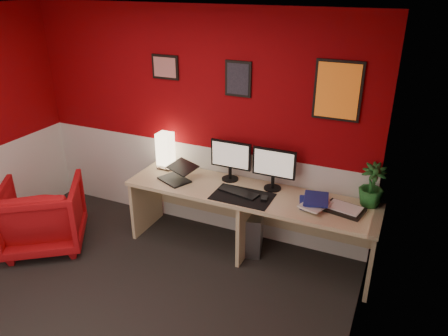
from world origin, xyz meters
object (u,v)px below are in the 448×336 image
at_px(desk, 248,223).
at_px(shoji_lamp, 166,152).
at_px(laptop, 174,171).
at_px(zen_tray, 344,209).
at_px(potted_plant, 372,185).
at_px(monitor_left, 230,155).
at_px(monitor_right, 274,163).
at_px(pc_tower, 253,230).
at_px(armchair, 43,215).

xyz_separation_m(desk, shoji_lamp, (-1.09, 0.18, 0.56)).
bearing_deg(laptop, zen_tray, 27.28).
bearing_deg(potted_plant, zen_tray, -133.10).
bearing_deg(monitor_left, laptop, -153.17).
bearing_deg(desk, zen_tray, 0.99).
height_order(desk, monitor_right, monitor_right).
relative_size(desk, laptop, 7.88).
xyz_separation_m(laptop, monitor_left, (0.54, 0.27, 0.18)).
bearing_deg(monitor_right, laptop, -166.35).
bearing_deg(shoji_lamp, zen_tray, -4.70).
xyz_separation_m(monitor_right, pc_tower, (-0.17, -0.07, -0.80)).
relative_size(laptop, pc_tower, 0.73).
distance_m(pc_tower, armchair, 2.29).
bearing_deg(monitor_left, monitor_right, -2.64).
relative_size(shoji_lamp, monitor_right, 0.69).
bearing_deg(zen_tray, potted_plant, 46.90).
bearing_deg(monitor_left, pc_tower, -15.93).
xyz_separation_m(shoji_lamp, pc_tower, (1.10, -0.07, -0.70)).
distance_m(shoji_lamp, laptop, 0.37).
relative_size(potted_plant, pc_tower, 0.94).
relative_size(desk, zen_tray, 7.43).
bearing_deg(monitor_right, potted_plant, 3.18).
bearing_deg(pc_tower, monitor_right, 6.36).
distance_m(monitor_right, pc_tower, 0.82).
distance_m(potted_plant, armchair, 3.44).
height_order(monitor_left, pc_tower, monitor_left).
distance_m(monitor_right, potted_plant, 0.96).
height_order(monitor_right, zen_tray, monitor_right).
relative_size(potted_plant, armchair, 0.51).
xyz_separation_m(zen_tray, armchair, (-3.04, -0.79, -0.37)).
distance_m(desk, monitor_left, 0.75).
height_order(desk, laptop, laptop).
distance_m(desk, zen_tray, 1.03).
relative_size(monitor_left, armchair, 0.71).
xyz_separation_m(potted_plant, pc_tower, (-1.13, -0.12, -0.72)).
height_order(laptop, monitor_left, monitor_left).
distance_m(shoji_lamp, monitor_right, 1.28).
xyz_separation_m(shoji_lamp, potted_plant, (2.24, 0.05, 0.01)).
bearing_deg(zen_tray, laptop, -177.14).
bearing_deg(armchair, monitor_right, 167.35).
bearing_deg(desk, monitor_left, 146.06).
distance_m(laptop, monitor_left, 0.63).
relative_size(monitor_right, zen_tray, 1.66).
distance_m(desk, shoji_lamp, 1.24).
bearing_deg(potted_plant, desk, -168.73).
height_order(shoji_lamp, potted_plant, potted_plant).
height_order(shoji_lamp, monitor_left, monitor_left).
relative_size(laptop, monitor_right, 0.57).
relative_size(shoji_lamp, laptop, 1.21).
bearing_deg(laptop, pc_tower, 36.52).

